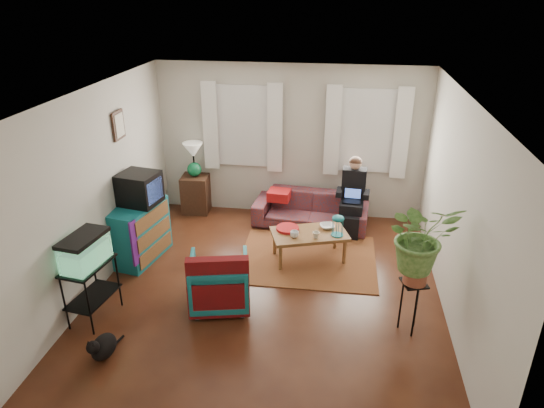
% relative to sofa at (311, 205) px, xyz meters
% --- Properties ---
extents(floor, '(4.50, 5.00, 0.01)m').
position_rel_sofa_xyz_m(floor, '(-0.41, -2.05, -0.37)').
color(floor, '#4F2B14').
rests_on(floor, ground).
extents(ceiling, '(4.50, 5.00, 0.01)m').
position_rel_sofa_xyz_m(ceiling, '(-0.41, -2.05, 2.23)').
color(ceiling, white).
rests_on(ceiling, wall_back).
extents(wall_back, '(4.50, 0.01, 2.60)m').
position_rel_sofa_xyz_m(wall_back, '(-0.41, 0.45, 0.93)').
color(wall_back, silver).
rests_on(wall_back, floor).
extents(wall_front, '(4.50, 0.01, 2.60)m').
position_rel_sofa_xyz_m(wall_front, '(-0.41, -4.55, 0.93)').
color(wall_front, silver).
rests_on(wall_front, floor).
extents(wall_left, '(0.01, 5.00, 2.60)m').
position_rel_sofa_xyz_m(wall_left, '(-2.66, -2.05, 0.93)').
color(wall_left, silver).
rests_on(wall_left, floor).
extents(wall_right, '(0.01, 5.00, 2.60)m').
position_rel_sofa_xyz_m(wall_right, '(1.84, -2.05, 0.93)').
color(wall_right, silver).
rests_on(wall_right, floor).
extents(window_left, '(1.08, 0.04, 1.38)m').
position_rel_sofa_xyz_m(window_left, '(-1.21, 0.43, 1.18)').
color(window_left, white).
rests_on(window_left, wall_back).
extents(window_right, '(1.08, 0.04, 1.38)m').
position_rel_sofa_xyz_m(window_right, '(0.84, 0.43, 1.18)').
color(window_right, white).
rests_on(window_right, wall_back).
extents(curtains_left, '(1.36, 0.06, 1.50)m').
position_rel_sofa_xyz_m(curtains_left, '(-1.21, 0.35, 1.18)').
color(curtains_left, white).
rests_on(curtains_left, wall_back).
extents(curtains_right, '(1.36, 0.06, 1.50)m').
position_rel_sofa_xyz_m(curtains_right, '(0.84, 0.35, 1.18)').
color(curtains_right, white).
rests_on(curtains_right, wall_back).
extents(picture_frame, '(0.04, 0.32, 0.40)m').
position_rel_sofa_xyz_m(picture_frame, '(-2.63, -1.20, 1.58)').
color(picture_frame, '#3D2616').
rests_on(picture_frame, wall_left).
extents(area_rug, '(2.02, 1.62, 0.01)m').
position_rel_sofa_xyz_m(area_rug, '(0.05, -1.15, -0.36)').
color(area_rug, maroon).
rests_on(area_rug, floor).
extents(sofa, '(1.95, 0.91, 0.74)m').
position_rel_sofa_xyz_m(sofa, '(0.00, 0.00, 0.00)').
color(sofa, brown).
rests_on(sofa, floor).
extents(seated_person, '(0.52, 0.62, 1.12)m').
position_rel_sofa_xyz_m(seated_person, '(0.68, -0.06, 0.19)').
color(seated_person, black).
rests_on(seated_person, sofa).
extents(side_table, '(0.49, 0.49, 0.67)m').
position_rel_sofa_xyz_m(side_table, '(-2.06, 0.25, -0.03)').
color(side_table, '#3C2216').
rests_on(side_table, floor).
extents(table_lamp, '(0.36, 0.36, 0.61)m').
position_rel_sofa_xyz_m(table_lamp, '(-2.06, 0.25, 0.59)').
color(table_lamp, white).
rests_on(table_lamp, side_table).
extents(dresser, '(0.64, 1.02, 0.86)m').
position_rel_sofa_xyz_m(dresser, '(-2.40, -1.46, 0.06)').
color(dresser, '#126E6F').
rests_on(dresser, floor).
extents(crt_tv, '(0.60, 0.56, 0.46)m').
position_rel_sofa_xyz_m(crt_tv, '(-2.36, -1.37, 0.72)').
color(crt_tv, black).
rests_on(crt_tv, dresser).
extents(aquarium_stand, '(0.47, 0.71, 0.74)m').
position_rel_sofa_xyz_m(aquarium_stand, '(-2.41, -2.89, 0.00)').
color(aquarium_stand, black).
rests_on(aquarium_stand, floor).
extents(aquarium, '(0.42, 0.65, 0.39)m').
position_rel_sofa_xyz_m(aquarium, '(-2.41, -2.89, 0.57)').
color(aquarium, '#7FD899').
rests_on(aquarium, aquarium_stand).
extents(black_cat, '(0.32, 0.42, 0.32)m').
position_rel_sofa_xyz_m(black_cat, '(-1.99, -3.53, -0.21)').
color(black_cat, black).
rests_on(black_cat, floor).
extents(armchair, '(0.85, 0.81, 0.74)m').
position_rel_sofa_xyz_m(armchair, '(-0.97, -2.41, -0.00)').
color(armchair, '#105F62').
rests_on(armchair, floor).
extents(serape_throw, '(0.76, 0.33, 0.61)m').
position_rel_sofa_xyz_m(serape_throw, '(-0.90, -2.69, 0.15)').
color(serape_throw, '#9E0A0A').
rests_on(serape_throw, armchair).
extents(coffee_table, '(1.21, 0.90, 0.45)m').
position_rel_sofa_xyz_m(coffee_table, '(0.06, -1.14, -0.15)').
color(coffee_table, brown).
rests_on(coffee_table, floor).
extents(cup_a, '(0.15, 0.15, 0.10)m').
position_rel_sofa_xyz_m(cup_a, '(-0.14, -1.31, 0.13)').
color(cup_a, white).
rests_on(cup_a, coffee_table).
extents(cup_b, '(0.12, 0.12, 0.09)m').
position_rel_sofa_xyz_m(cup_b, '(0.17, -1.30, 0.12)').
color(cup_b, beige).
rests_on(cup_b, coffee_table).
extents(bowl, '(0.27, 0.27, 0.05)m').
position_rel_sofa_xyz_m(bowl, '(0.31, -0.96, 0.10)').
color(bowl, white).
rests_on(bowl, coffee_table).
extents(snack_tray, '(0.42, 0.42, 0.04)m').
position_rel_sofa_xyz_m(snack_tray, '(-0.26, -1.10, 0.10)').
color(snack_tray, '#B21414').
rests_on(snack_tray, coffee_table).
extents(birdcage, '(0.22, 0.22, 0.31)m').
position_rel_sofa_xyz_m(birdcage, '(0.46, -1.16, 0.23)').
color(birdcage, '#115B6B').
rests_on(birdcage, coffee_table).
extents(plant_stand, '(0.35, 0.35, 0.67)m').
position_rel_sofa_xyz_m(plant_stand, '(1.35, -2.58, -0.04)').
color(plant_stand, black).
rests_on(plant_stand, floor).
extents(potted_plant, '(0.92, 0.85, 0.85)m').
position_rel_sofa_xyz_m(potted_plant, '(1.35, -2.58, 0.76)').
color(potted_plant, '#599947').
rests_on(potted_plant, plant_stand).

